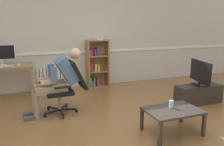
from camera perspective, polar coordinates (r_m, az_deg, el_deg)
ground_plane at (r=3.63m, az=2.71°, el=-13.77°), size 18.00×18.00×0.00m
back_wall at (r=5.79m, az=-7.95°, el=9.71°), size 12.00×0.13×2.70m
computer_desk at (r=5.24m, az=-25.82°, el=0.48°), size 1.11×0.59×0.76m
imac_monitor at (r=5.26m, az=-26.85°, el=4.61°), size 0.58×0.14×0.44m
keyboard at (r=5.08m, az=-26.28°, el=1.62°), size 0.40×0.12×0.02m
computer_mouse at (r=5.08m, az=-23.03°, el=1.98°), size 0.06×0.10×0.03m
bookshelf at (r=5.75m, az=-4.10°, el=2.09°), size 0.56×0.29×1.25m
radiator at (r=5.69m, az=-15.73°, el=-1.46°), size 0.81×0.08×0.58m
office_chair at (r=4.12m, az=-11.50°, el=-3.04°), size 0.81×0.62×0.97m
person_seated at (r=4.06m, az=-13.94°, el=-1.61°), size 1.06×0.40×1.19m
tv_stand at (r=4.94m, az=21.49°, el=-5.10°), size 0.99×0.36×0.38m
tv_screen at (r=4.83m, az=21.92°, el=0.08°), size 0.27×0.75×0.51m
coffee_table at (r=3.43m, az=15.43°, el=-9.76°), size 0.81×0.56×0.38m
drinking_glass at (r=3.46m, az=15.12°, el=-7.78°), size 0.07×0.07×0.11m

